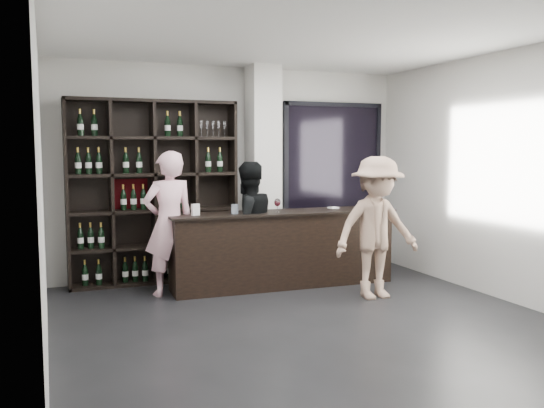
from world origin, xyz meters
name	(u,v)px	position (x,y,z in m)	size (l,w,h in m)	color
floor	(318,329)	(0.00, 0.00, -0.01)	(5.00, 5.50, 0.01)	black
wine_shelf	(154,192)	(-1.15, 2.57, 1.20)	(2.20, 0.35, 2.40)	black
structural_column	(263,172)	(0.35, 2.47, 1.45)	(0.40, 0.40, 2.90)	silver
glass_panel	(333,173)	(1.55, 2.69, 1.40)	(1.60, 0.08, 2.10)	black
tasting_counter	(283,249)	(0.35, 1.75, 0.49)	(2.95, 0.62, 0.97)	black
taster_pink	(169,224)	(-1.10, 1.85, 0.87)	(0.64, 0.42, 1.75)	#FFBFCD
taster_black	(247,225)	(-0.10, 1.85, 0.80)	(0.78, 0.61, 1.61)	black
customer	(377,228)	(1.15, 0.80, 0.84)	(1.09, 0.62, 1.68)	tan
wine_glass	(277,205)	(0.23, 1.66, 1.07)	(0.08, 0.08, 0.20)	white
spit_cup	(235,209)	(-0.31, 1.72, 1.03)	(0.09, 0.09, 0.12)	silver
napkin_stack	(333,208)	(1.12, 1.84, 0.98)	(0.12, 0.12, 0.02)	white
card_stand	(196,210)	(-0.80, 1.74, 1.04)	(0.09, 0.05, 0.14)	white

